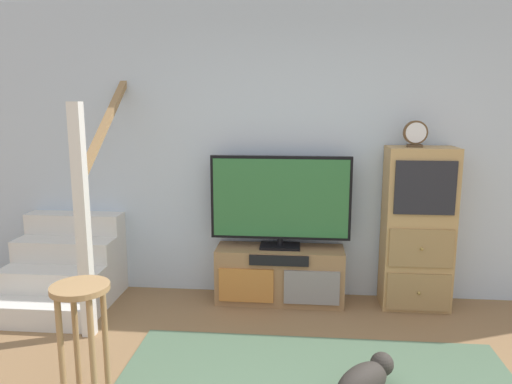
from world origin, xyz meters
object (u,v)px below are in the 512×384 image
object	(u,v)px
bar_stool_near	(82,317)
dog	(365,380)
television	(280,200)
side_cabinet	(417,229)
desk_clock	(415,134)
media_console	(280,275)

from	to	relation	value
bar_stool_near	dog	bearing A→B (deg)	7.06
television	side_cabinet	bearing A→B (deg)	-0.65
desk_clock	bar_stool_near	distance (m)	2.92
media_console	side_cabinet	distance (m)	1.28
dog	side_cabinet	bearing A→B (deg)	67.09
bar_stool_near	dog	xyz separation A→B (m)	(1.68, 0.21, -0.44)
desk_clock	television	bearing A→B (deg)	178.55
side_cabinet	media_console	bearing A→B (deg)	-179.51
television	bar_stool_near	bearing A→B (deg)	-123.33
television	media_console	bearing A→B (deg)	-90.00
bar_stool_near	dog	size ratio (longest dim) A/B	1.64
television	side_cabinet	world-z (taller)	side_cabinet
television	dog	world-z (taller)	television
side_cabinet	bar_stool_near	world-z (taller)	side_cabinet
desk_clock	dog	xyz separation A→B (m)	(-0.54, -1.42, -1.42)
side_cabinet	bar_stool_near	xyz separation A→B (m)	(-2.29, -1.64, -0.15)
bar_stool_near	desk_clock	bearing A→B (deg)	36.33
media_console	bar_stool_near	distance (m)	1.99
dog	bar_stool_near	bearing A→B (deg)	-172.94
media_console	bar_stool_near	xyz separation A→B (m)	(-1.09, -1.63, 0.30)
desk_clock	dog	size ratio (longest dim) A/B	0.48
bar_stool_near	dog	world-z (taller)	bar_stool_near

